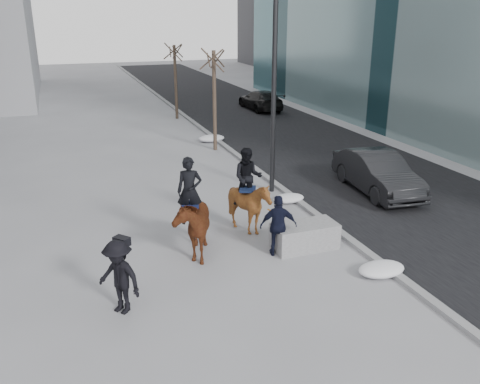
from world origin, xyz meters
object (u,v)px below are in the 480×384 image
object	(u,v)px
planter	(305,236)
car_near	(377,172)
mounted_left	(192,219)
mounted_right	(249,200)

from	to	relation	value
planter	car_near	world-z (taller)	car_near
mounted_left	planter	bearing A→B (deg)	-13.60
car_near	mounted_right	bearing A→B (deg)	-157.31
planter	car_near	size ratio (longest dim) A/B	0.40
planter	mounted_left	distance (m)	3.27
planter	car_near	bearing A→B (deg)	36.11
planter	mounted_right	xyz separation A→B (m)	(-1.10, 1.60, 0.69)
car_near	mounted_right	world-z (taller)	mounted_right
car_near	mounted_right	xyz separation A→B (m)	(-5.84, -1.85, 0.30)
car_near	planter	bearing A→B (deg)	-138.80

